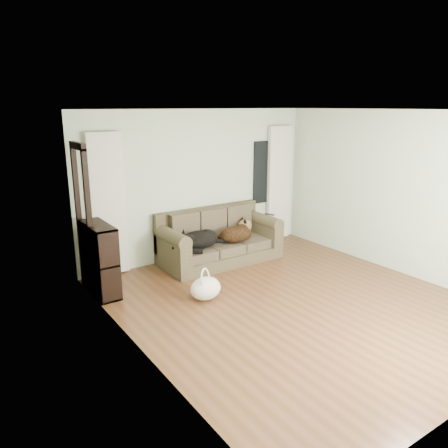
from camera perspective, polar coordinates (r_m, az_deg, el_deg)
floor at (r=6.25m, az=8.99°, el=-10.09°), size 5.00×5.00×0.00m
ceiling at (r=5.66m, az=10.11°, el=14.45°), size 5.00×5.00×0.00m
wall_back at (r=7.78m, az=-3.26°, el=5.19°), size 4.50×0.04×2.60m
wall_left at (r=4.61m, az=-11.26°, el=-2.16°), size 0.04×5.00×2.60m
wall_right at (r=7.52m, az=22.10°, el=3.74°), size 0.04×5.00×2.60m
curtain_left at (r=7.03m, az=-14.87°, el=2.37°), size 0.55×0.08×2.25m
curtain_right at (r=8.79m, az=7.18°, el=5.27°), size 0.55×0.08×2.25m
window_pane at (r=8.57m, az=5.24°, el=6.76°), size 0.50×0.03×1.20m
door_casing at (r=6.57m, az=-17.82°, el=0.34°), size 0.07×0.60×2.10m
sofa at (r=7.60m, az=-0.48°, el=-1.63°), size 2.10×0.90×0.86m
dog_black_lab at (r=7.26m, az=-3.58°, el=-2.22°), size 0.73×0.55×0.29m
dog_shepherd at (r=7.66m, az=1.64°, el=-1.18°), size 0.70×0.52×0.30m
tv_remote at (r=8.02m, az=5.98°, el=1.26°), size 0.11×0.19×0.02m
tote_bag at (r=6.21m, az=-2.42°, el=-8.45°), size 0.54×0.48×0.33m
bookshelf at (r=6.54m, az=-15.91°, el=-4.61°), size 0.42×0.87×1.04m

